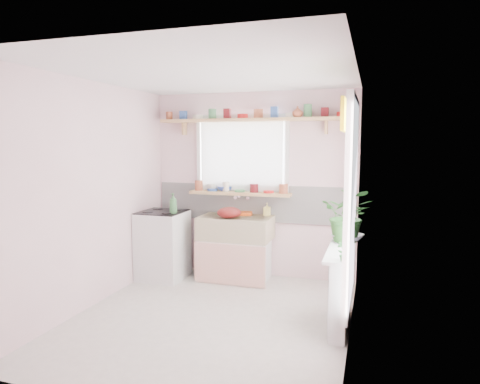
% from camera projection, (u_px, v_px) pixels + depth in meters
% --- Properties ---
extents(room, '(3.20, 3.20, 3.20)m').
position_uv_depth(room, '(291.00, 182.00, 4.93)').
color(room, silver).
rests_on(room, ground).
extents(sink_unit, '(0.95, 0.65, 1.11)m').
position_uv_depth(sink_unit, '(236.00, 248.00, 5.69)').
color(sink_unit, white).
rests_on(sink_unit, ground).
extents(cooker, '(0.58, 0.58, 0.93)m').
position_uv_depth(cooker, '(163.00, 245.00, 5.74)').
color(cooker, white).
rests_on(cooker, ground).
extents(radiator_ledge, '(0.22, 0.95, 0.78)m').
position_uv_depth(radiator_ledge, '(341.00, 287.00, 4.23)').
color(radiator_ledge, white).
rests_on(radiator_ledge, ground).
extents(windowsill, '(1.40, 0.22, 0.04)m').
position_uv_depth(windowsill, '(240.00, 193.00, 5.79)').
color(windowsill, tan).
rests_on(windowsill, room).
extents(pine_shelf, '(2.52, 0.24, 0.04)m').
position_uv_depth(pine_shelf, '(250.00, 120.00, 5.62)').
color(pine_shelf, tan).
rests_on(pine_shelf, room).
extents(shelf_crockery, '(2.47, 0.11, 0.12)m').
position_uv_depth(shelf_crockery, '(247.00, 114.00, 5.63)').
color(shelf_crockery, '#A55133').
rests_on(shelf_crockery, pine_shelf).
extents(sill_crockery, '(1.35, 0.11, 0.12)m').
position_uv_depth(sill_crockery, '(239.00, 188.00, 5.78)').
color(sill_crockery, '#A55133').
rests_on(sill_crockery, windowsill).
extents(dish_tray, '(0.42, 0.34, 0.04)m').
position_uv_depth(dish_tray, '(239.00, 213.00, 5.84)').
color(dish_tray, '#EE5915').
rests_on(dish_tray, sink_unit).
extents(colander, '(0.34, 0.34, 0.14)m').
position_uv_depth(colander, '(229.00, 213.00, 5.53)').
color(colander, '#621210').
rests_on(colander, sink_unit).
extents(jade_plant, '(0.56, 0.49, 0.58)m').
position_uv_depth(jade_plant, '(348.00, 215.00, 4.51)').
color(jade_plant, '#2D6127').
rests_on(jade_plant, radiator_ledge).
extents(fruit_bowl, '(0.41, 0.41, 0.08)m').
position_uv_depth(fruit_bowl, '(348.00, 238.00, 4.55)').
color(fruit_bowl, white).
rests_on(fruit_bowl, radiator_ledge).
extents(herb_pot, '(0.11, 0.09, 0.19)m').
position_uv_depth(herb_pot, '(342.00, 251.00, 3.79)').
color(herb_pot, '#29662B').
rests_on(herb_pot, radiator_ledge).
extents(soap_bottle_sink, '(0.09, 0.09, 0.17)m').
position_uv_depth(soap_bottle_sink, '(267.00, 209.00, 5.72)').
color(soap_bottle_sink, '#E5D565').
rests_on(soap_bottle_sink, sink_unit).
extents(sill_cup, '(0.11, 0.11, 0.08)m').
position_uv_depth(sill_cup, '(212.00, 187.00, 5.95)').
color(sill_cup, beige).
rests_on(sill_cup, windowsill).
extents(sill_bowl, '(0.27, 0.27, 0.07)m').
position_uv_depth(sill_bowl, '(225.00, 188.00, 5.91)').
color(sill_bowl, '#3854B6').
rests_on(sill_bowl, windowsill).
extents(shelf_vase, '(0.15, 0.15, 0.14)m').
position_uv_depth(shelf_vase, '(298.00, 112.00, 5.38)').
color(shelf_vase, '#9E4D30').
rests_on(shelf_vase, pine_shelf).
extents(cooker_bottle, '(0.12, 0.12, 0.26)m').
position_uv_depth(cooker_bottle, '(173.00, 203.00, 5.50)').
color(cooker_bottle, '#39723D').
rests_on(cooker_bottle, cooker).
extents(fruit, '(0.20, 0.14, 0.10)m').
position_uv_depth(fruit, '(348.00, 232.00, 4.55)').
color(fruit, orange).
rests_on(fruit, fruit_bowl).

